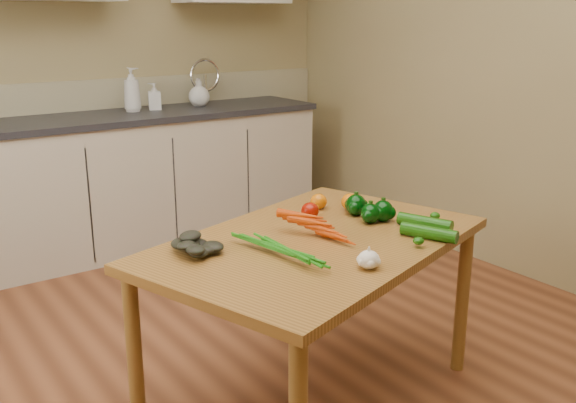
% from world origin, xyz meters
% --- Properties ---
extents(room, '(4.04, 5.04, 2.64)m').
position_xyz_m(room, '(0.00, 0.17, 1.25)').
color(room, brown).
rests_on(room, ground).
extents(counter_run, '(2.84, 0.64, 1.14)m').
position_xyz_m(counter_run, '(0.21, 2.19, 0.46)').
color(counter_run, '#BBB09C').
rests_on(counter_run, ground).
extents(table, '(1.49, 1.18, 0.70)m').
position_xyz_m(table, '(0.16, -0.01, 0.62)').
color(table, '#96622B').
rests_on(table, ground).
extents(soap_bottle_a, '(0.16, 0.16, 0.29)m').
position_xyz_m(soap_bottle_a, '(0.37, 2.24, 1.04)').
color(soap_bottle_a, silver).
rests_on(soap_bottle_a, counter_run).
extents(soap_bottle_b, '(0.11, 0.11, 0.18)m').
position_xyz_m(soap_bottle_b, '(0.53, 2.25, 0.99)').
color(soap_bottle_b, silver).
rests_on(soap_bottle_b, counter_run).
extents(soap_bottle_c, '(0.19, 0.19, 0.19)m').
position_xyz_m(soap_bottle_c, '(0.87, 2.25, 1.00)').
color(soap_bottle_c, silver).
rests_on(soap_bottle_c, counter_run).
extents(carrot_bunch, '(0.29, 0.25, 0.06)m').
position_xyz_m(carrot_bunch, '(0.10, -0.03, 0.73)').
color(carrot_bunch, '#C63B04').
rests_on(carrot_bunch, table).
extents(leafy_greens, '(0.19, 0.17, 0.09)m').
position_xyz_m(leafy_greens, '(-0.28, 0.11, 0.74)').
color(leafy_greens, black).
rests_on(leafy_greens, table).
extents(garlic_bulb, '(0.07, 0.07, 0.06)m').
position_xyz_m(garlic_bulb, '(0.13, -0.35, 0.73)').
color(garlic_bulb, white).
rests_on(garlic_bulb, table).
extents(pepper_a, '(0.08, 0.08, 0.08)m').
position_xyz_m(pepper_a, '(0.46, 0.01, 0.74)').
color(pepper_a, black).
rests_on(pepper_a, table).
extents(pepper_b, '(0.09, 0.09, 0.09)m').
position_xyz_m(pepper_b, '(0.49, 0.13, 0.74)').
color(pepper_b, black).
rests_on(pepper_b, table).
extents(pepper_c, '(0.09, 0.09, 0.09)m').
position_xyz_m(pepper_c, '(0.52, 0.00, 0.74)').
color(pepper_c, black).
rests_on(pepper_c, table).
extents(tomato_a, '(0.08, 0.08, 0.07)m').
position_xyz_m(tomato_a, '(0.30, 0.20, 0.73)').
color(tomato_a, '#880E02').
rests_on(tomato_a, table).
extents(tomato_b, '(0.07, 0.07, 0.07)m').
position_xyz_m(tomato_b, '(0.42, 0.29, 0.73)').
color(tomato_b, '#D26105').
rests_on(tomato_b, table).
extents(tomato_c, '(0.08, 0.08, 0.07)m').
position_xyz_m(tomato_c, '(0.52, 0.20, 0.73)').
color(tomato_c, '#D26105').
rests_on(tomato_c, table).
extents(zucchini_a, '(0.13, 0.22, 0.05)m').
position_xyz_m(zucchini_a, '(0.59, -0.17, 0.72)').
color(zucchini_a, '#104106').
rests_on(zucchini_a, table).
extents(zucchini_b, '(0.13, 0.22, 0.05)m').
position_xyz_m(zucchini_b, '(0.51, -0.26, 0.72)').
color(zucchini_b, '#104106').
rests_on(zucchini_b, table).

